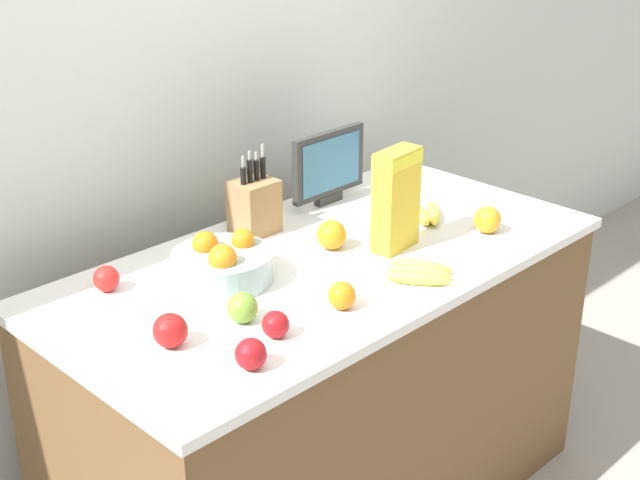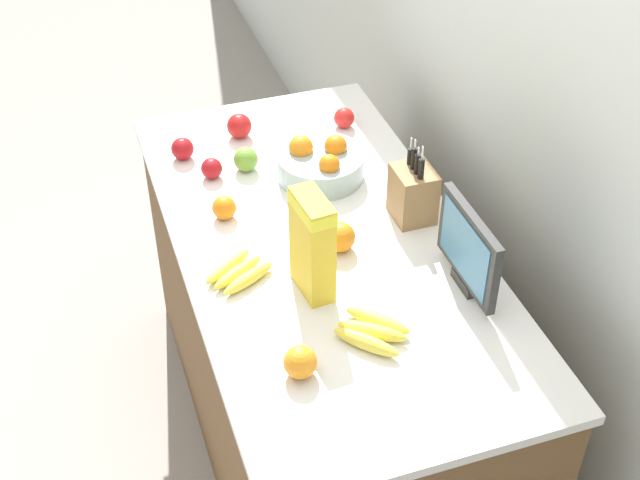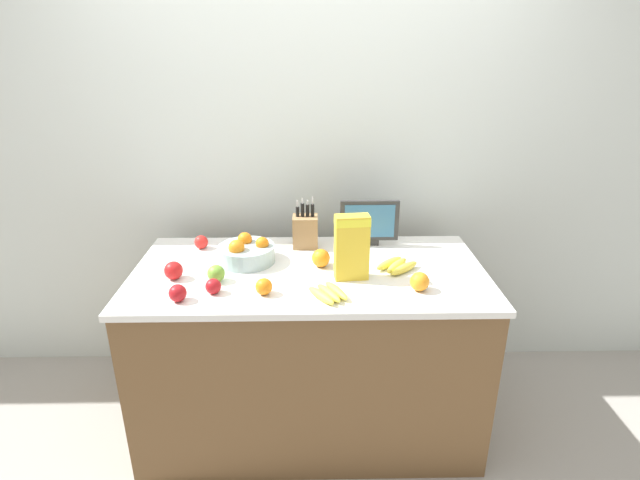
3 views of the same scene
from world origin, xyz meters
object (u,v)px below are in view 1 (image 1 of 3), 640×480
Objects in this scene: apple_near_bananas at (170,330)px; fruit_bowl at (222,264)px; apple_leftmost at (276,324)px; orange_front_left at (332,235)px; knife_block at (254,205)px; orange_front_right at (487,220)px; apple_front at (251,354)px; apple_by_knife_block at (106,279)px; cereal_box at (396,195)px; orange_near_bowl at (342,296)px; apple_rear at (242,308)px; banana_bunch_right at (420,213)px; banana_bunch_left at (419,272)px; small_monitor at (329,165)px.

fruit_bowl is at bearing 30.75° from apple_near_bananas.
orange_front_left is at bearing 29.68° from apple_leftmost.
fruit_bowl is at bearing -145.98° from knife_block.
orange_front_left is 0.49m from orange_front_right.
apple_leftmost is 0.89m from orange_front_right.
fruit_bowl reaches higher than apple_front.
apple_front is at bearing -88.32° from apple_by_knife_block.
cereal_box reaches higher than apple_by_knife_block.
orange_front_left is 0.37m from orange_near_bowl.
knife_block is at bearing 2.18° from apple_by_knife_block.
orange_near_bowl is (0.42, -0.16, -0.01)m from apple_near_bananas.
orange_front_right is (0.89, -0.10, 0.00)m from apple_rear.
banana_bunch_left is at bearing -141.22° from banana_bunch_right.
apple_near_bananas is at bearing 173.15° from orange_front_right.
fruit_bowl is 0.34m from apple_leftmost.
cereal_box reaches higher than orange_front_left.
apple_leftmost is (-0.10, -0.33, -0.02)m from fruit_bowl.
orange_near_bowl is at bearing -29.27° from apple_rear.
fruit_bowl is (-0.50, 0.19, -0.11)m from cereal_box.
apple_rear is 1.06× the size of apple_front.
apple_leftmost is at bearing -107.72° from fruit_bowl.
banana_bunch_left is at bearing -14.91° from apple_near_bananas.
small_monitor is 3.64× the size of apple_near_bananas.
small_monitor is at bearing 2.04° from apple_by_knife_block.
fruit_bowl reaches higher than apple_leftmost.
small_monitor is 1.36× the size of banana_bunch_right.
knife_block is 1.29× the size of banana_bunch_left.
small_monitor is 4.18× the size of orange_near_bowl.
banana_bunch_left is at bearing -43.57° from fruit_bowl.
apple_by_knife_block is at bearing 164.27° from banana_bunch_right.
orange_near_bowl reaches higher than apple_by_knife_block.
apple_front is at bearing -175.69° from orange_front_right.
banana_bunch_right is at bearing -15.73° from apple_by_knife_block.
apple_rear is 0.50m from orange_front_left.
apple_front is 1.02m from orange_front_right.
orange_near_bowl reaches higher than apple_leftmost.
apple_rear is (0.20, -0.03, -0.00)m from apple_near_bananas.
banana_bunch_right is at bearing 15.25° from cereal_box.
banana_bunch_left is at bearing -79.56° from knife_block.
orange_near_bowl is at bearing 8.48° from apple_front.
apple_near_bananas is 1.24× the size of apple_leftmost.
fruit_bowl is (-0.62, -0.20, -0.08)m from small_monitor.
orange_front_right is (0.06, -0.21, 0.02)m from banana_bunch_right.
knife_block is 3.73× the size of orange_near_bowl.
apple_rear is at bearing 173.55° from orange_front_right.
fruit_bowl is at bearing 153.42° from cereal_box.
apple_by_knife_block is 0.89× the size of apple_rear.
fruit_bowl reaches higher than banana_bunch_left.
fruit_bowl is 1.22× the size of banana_bunch_right.
apple_front is (-0.13, -0.18, -0.00)m from apple_rear.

